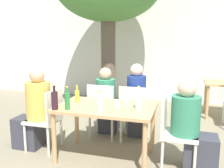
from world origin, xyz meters
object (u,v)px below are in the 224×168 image
(person_seated_0, at_px, (34,113))
(drinking_glass_0, at_px, (117,104))
(wine_bottle_4, at_px, (55,100))
(person_seated_1, at_px, (192,130))
(patio_chair_3, at_px, (134,110))
(person_seated_2, at_px, (107,104))
(patio_chair_1, at_px, (173,129))
(person_seated_3, at_px, (137,105))
(patio_chair_0, at_px, (48,116))
(green_bottle_3, at_px, (67,101))
(water_bottle_2, at_px, (100,104))
(water_bottle_1, at_px, (138,101))
(oil_cruet_0, at_px, (77,96))
(drinking_glass_1, at_px, (126,101))
(patio_chair_2, at_px, (103,108))
(dining_table_front, at_px, (106,113))

(person_seated_0, relative_size, drinking_glass_0, 13.75)
(person_seated_0, height_order, wine_bottle_4, person_seated_0)
(wine_bottle_4, bearing_deg, person_seated_1, 11.16)
(patio_chair_3, xyz_separation_m, person_seated_2, (-0.53, 0.24, -0.00))
(person_seated_1, height_order, wine_bottle_4, person_seated_1)
(wine_bottle_4, bearing_deg, patio_chair_1, 12.90)
(person_seated_3, bearing_deg, patio_chair_0, 37.47)
(patio_chair_1, xyz_separation_m, person_seated_2, (-1.15, 0.89, -0.00))
(green_bottle_3, bearing_deg, patio_chair_1, 12.50)
(patio_chair_0, xyz_separation_m, person_seated_3, (1.15, 0.88, 0.03))
(patio_chair_3, xyz_separation_m, water_bottle_2, (-0.24, -0.93, 0.33))
(water_bottle_1, bearing_deg, green_bottle_3, -163.37)
(patio_chair_0, bearing_deg, oil_cruet_0, 101.96)
(person_seated_0, height_order, drinking_glass_1, person_seated_0)
(person_seated_0, height_order, water_bottle_2, person_seated_0)
(patio_chair_2, bearing_deg, drinking_glass_0, 123.57)
(person_seated_2, relative_size, oil_cruet_0, 4.81)
(drinking_glass_0, bearing_deg, person_seated_2, 115.70)
(person_seated_1, xyz_separation_m, water_bottle_2, (-1.11, -0.28, 0.32))
(person_seated_0, height_order, drinking_glass_0, person_seated_0)
(green_bottle_3, distance_m, drinking_glass_0, 0.66)
(dining_table_front, height_order, person_seated_1, person_seated_1)
(patio_chair_1, xyz_separation_m, water_bottle_2, (-0.87, -0.28, 0.33))
(dining_table_front, xyz_separation_m, green_bottle_3, (-0.42, -0.29, 0.21))
(patio_chair_3, relative_size, water_bottle_2, 3.32)
(patio_chair_1, relative_size, person_seated_1, 0.78)
(person_seated_1, xyz_separation_m, wine_bottle_4, (-1.70, -0.34, 0.34))
(patio_chair_0, height_order, green_bottle_3, green_bottle_3)
(person_seated_0, distance_m, green_bottle_3, 0.82)
(person_seated_2, distance_m, water_bottle_2, 1.25)
(water_bottle_1, bearing_deg, person_seated_1, 2.58)
(patio_chair_2, xyz_separation_m, wine_bottle_4, (-0.31, -0.98, 0.35))
(water_bottle_1, xyz_separation_m, water_bottle_2, (-0.43, -0.25, -0.01))
(water_bottle_1, bearing_deg, person_seated_0, 178.89)
(wine_bottle_4, distance_m, drinking_glass_1, 0.97)
(patio_chair_2, relative_size, patio_chair_3, 1.00)
(green_bottle_3, bearing_deg, water_bottle_1, 16.63)
(person_seated_1, relative_size, water_bottle_2, 4.24)
(drinking_glass_0, bearing_deg, patio_chair_0, -179.42)
(patio_chair_0, xyz_separation_m, water_bottle_2, (0.91, -0.28, 0.33))
(patio_chair_0, distance_m, water_bottle_1, 1.38)
(person_seated_1, distance_m, water_bottle_2, 1.19)
(dining_table_front, bearing_deg, patio_chair_0, 180.00)
(dining_table_front, height_order, drinking_glass_0, drinking_glass_0)
(person_seated_1, relative_size, green_bottle_3, 3.89)
(patio_chair_2, distance_m, patio_chair_3, 0.53)
(person_seated_2, xyz_separation_m, wine_bottle_4, (-0.31, -1.22, 0.35))
(water_bottle_1, xyz_separation_m, drinking_glass_0, (-0.29, 0.04, -0.07))
(person_seated_1, bearing_deg, person_seated_2, 57.44)
(patio_chair_1, height_order, water_bottle_2, water_bottle_2)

